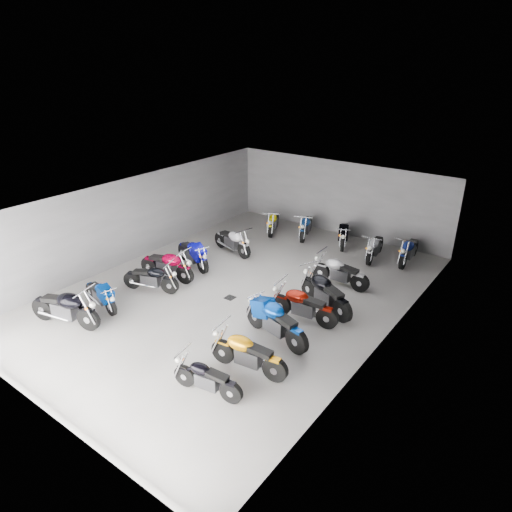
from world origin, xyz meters
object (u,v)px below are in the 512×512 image
(motorcycle_left_f, at_px, (233,241))
(motorcycle_back_e, at_px, (375,247))
(motorcycle_back_d, at_px, (344,234))
(motorcycle_left_e, at_px, (193,254))
(motorcycle_back_b, at_px, (273,222))
(motorcycle_left_a, at_px, (65,308))
(motorcycle_back_c, at_px, (306,226))
(drain_grate, at_px, (230,298))
(motorcycle_left_d, at_px, (167,265))
(motorcycle_right_f, at_px, (340,272))
(motorcycle_right_b, at_px, (247,354))
(motorcycle_right_a, at_px, (206,378))
(motorcycle_right_c, at_px, (275,321))
(motorcycle_left_b, at_px, (101,295))
(motorcycle_right_d, at_px, (303,305))
(motorcycle_left_c, at_px, (151,278))
(motorcycle_back_f, at_px, (409,250))
(motorcycle_right_e, at_px, (325,293))

(motorcycle_left_f, xyz_separation_m, motorcycle_back_e, (4.80, 2.87, -0.03))
(motorcycle_back_d, height_order, motorcycle_back_e, motorcycle_back_d)
(motorcycle_left_e, distance_m, motorcycle_back_b, 4.78)
(motorcycle_left_e, bearing_deg, motorcycle_left_a, 16.27)
(motorcycle_back_c, bearing_deg, motorcycle_back_d, 164.73)
(drain_grate, bearing_deg, motorcycle_back_b, 111.43)
(motorcycle_left_d, bearing_deg, motorcycle_right_f, 113.10)
(motorcycle_back_e, bearing_deg, motorcycle_back_d, -26.71)
(motorcycle_left_a, xyz_separation_m, motorcycle_back_b, (0.54, 9.94, -0.09))
(motorcycle_right_b, bearing_deg, motorcycle_left_e, 48.34)
(motorcycle_right_a, distance_m, motorcycle_back_b, 10.82)
(motorcycle_left_d, xyz_separation_m, motorcycle_right_c, (5.16, -0.81, 0.04))
(motorcycle_left_b, relative_size, motorcycle_right_c, 0.80)
(motorcycle_right_f, bearing_deg, motorcycle_right_d, -177.92)
(motorcycle_right_a, relative_size, motorcycle_right_c, 0.78)
(motorcycle_left_e, height_order, motorcycle_back_b, motorcycle_left_e)
(motorcycle_left_c, xyz_separation_m, motorcycle_back_f, (6.13, 7.43, 0.03))
(motorcycle_right_a, bearing_deg, motorcycle_right_c, -9.89)
(motorcycle_left_b, relative_size, motorcycle_back_b, 1.00)
(motorcycle_back_f, bearing_deg, motorcycle_left_f, 25.47)
(motorcycle_right_d, relative_size, motorcycle_back_d, 1.11)
(motorcycle_right_a, relative_size, motorcycle_right_e, 0.82)
(motorcycle_left_b, height_order, motorcycle_right_c, motorcycle_right_c)
(motorcycle_back_f, bearing_deg, motorcycle_left_d, 42.01)
(motorcycle_left_e, relative_size, motorcycle_back_f, 0.98)
(motorcycle_right_b, relative_size, motorcycle_right_c, 0.92)
(motorcycle_back_b, bearing_deg, motorcycle_right_e, 113.33)
(motorcycle_left_c, height_order, motorcycle_back_c, motorcycle_back_c)
(motorcycle_left_b, bearing_deg, motorcycle_right_b, 102.84)
(motorcycle_back_d, bearing_deg, motorcycle_right_c, 78.16)
(motorcycle_left_f, bearing_deg, motorcycle_right_f, 102.72)
(motorcycle_right_d, distance_m, motorcycle_back_e, 5.57)
(drain_grate, bearing_deg, motorcycle_left_e, 158.16)
(motorcycle_right_f, bearing_deg, motorcycle_right_c, 179.12)
(motorcycle_right_f, bearing_deg, drain_grate, 138.38)
(motorcycle_left_c, bearing_deg, drain_grate, 95.73)
(motorcycle_left_a, height_order, motorcycle_left_c, motorcycle_left_a)
(motorcycle_right_f, bearing_deg, motorcycle_back_d, 23.05)
(drain_grate, distance_m, motorcycle_right_f, 3.87)
(motorcycle_right_d, bearing_deg, motorcycle_right_b, 176.05)
(motorcycle_right_c, xyz_separation_m, motorcycle_back_e, (0.02, 6.85, -0.09))
(motorcycle_left_d, xyz_separation_m, motorcycle_right_b, (5.41, -2.39, -0.02))
(motorcycle_right_a, distance_m, motorcycle_back_d, 10.34)
(motorcycle_left_f, distance_m, motorcycle_right_c, 6.22)
(motorcycle_right_c, bearing_deg, motorcycle_left_d, 93.83)
(motorcycle_left_f, bearing_deg, motorcycle_back_b, -166.96)
(motorcycle_right_a, height_order, motorcycle_back_d, motorcycle_back_d)
(motorcycle_left_c, xyz_separation_m, motorcycle_right_a, (4.92, -2.68, -0.04))
(motorcycle_left_c, height_order, motorcycle_right_c, motorcycle_right_c)
(motorcycle_left_d, height_order, motorcycle_back_b, motorcycle_left_d)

